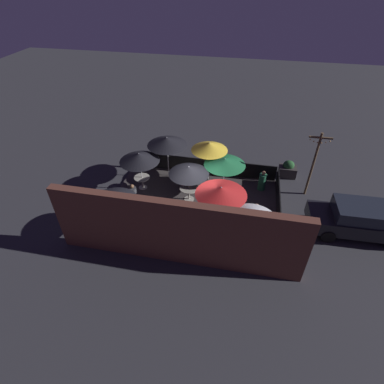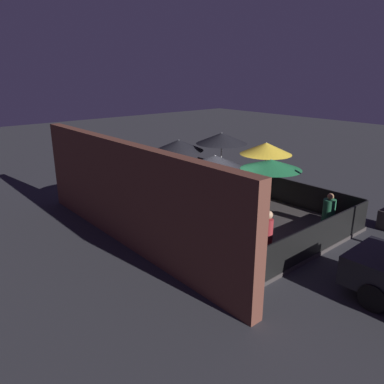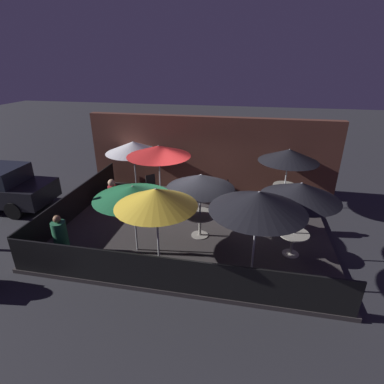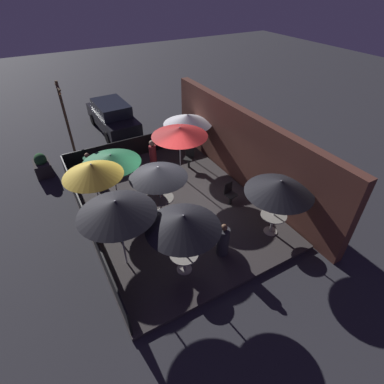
{
  "view_description": "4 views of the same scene",
  "coord_description": "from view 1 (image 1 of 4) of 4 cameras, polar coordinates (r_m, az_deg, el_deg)",
  "views": [
    {
      "loc": [
        -2.26,
        11.46,
        10.19
      ],
      "look_at": [
        0.02,
        0.08,
        1.1
      ],
      "focal_mm": 28.0,
      "sensor_mm": 36.0,
      "label": 1
    },
    {
      "loc": [
        -9.25,
        8.74,
        5.06
      ],
      "look_at": [
        0.4,
        0.49,
        0.96
      ],
      "focal_mm": 35.0,
      "sensor_mm": 36.0,
      "label": 2
    },
    {
      "loc": [
        1.64,
        -8.53,
        5.19
      ],
      "look_at": [
        -0.08,
        0.14,
        1.3
      ],
      "focal_mm": 28.0,
      "sensor_mm": 36.0,
      "label": 3
    },
    {
      "loc": [
        8.26,
        -3.69,
        7.5
      ],
      "look_at": [
        0.98,
        0.41,
        1.21
      ],
      "focal_mm": 28.0,
      "sensor_mm": 36.0,
      "label": 4
    }
  ],
  "objects": [
    {
      "name": "patio_umbrella_7",
      "position": [
        15.51,
        6.27,
        5.76
      ],
      "size": [
        2.16,
        2.16,
        2.02
      ],
      "color": "#B2B2B7",
      "rests_on": "patio_deck"
    },
    {
      "name": "patio_umbrella_6",
      "position": [
        12.23,
        11.44,
        -4.67
      ],
      "size": [
        2.21,
        2.21,
        2.15
      ],
      "color": "#B2B2B7",
      "rests_on": "patio_deck"
    },
    {
      "name": "patio_umbrella_4",
      "position": [
        16.16,
        3.36,
        8.67
      ],
      "size": [
        1.98,
        1.98,
        2.38
      ],
      "color": "#B2B2B7",
      "rests_on": "patio_deck"
    },
    {
      "name": "fence_side_left",
      "position": [
        15.08,
        16.19,
        -3.29
      ],
      "size": [
        0.05,
        6.13,
        0.95
      ],
      "color": "black",
      "rests_on": "patio_deck"
    },
    {
      "name": "patio_chair_1",
      "position": [
        13.85,
        -5.82,
        -5.95
      ],
      "size": [
        0.46,
        0.46,
        0.91
      ],
      "rotation": [
        0.0,
        0.0,
        0.18
      ],
      "color": "black",
      "rests_on": "patio_deck"
    },
    {
      "name": "building_wall",
      "position": [
        12.01,
        -3.03,
        -7.78
      ],
      "size": [
        10.18,
        0.36,
        3.17
      ],
      "color": "brown",
      "rests_on": "ground_plane"
    },
    {
      "name": "patio_umbrella_2",
      "position": [
        14.76,
        -0.61,
        4.18
      ],
      "size": [
        2.02,
        2.02,
        2.05
      ],
      "color": "#B2B2B7",
      "rests_on": "patio_deck"
    },
    {
      "name": "dining_table_1",
      "position": [
        14.15,
        -14.06,
        -5.34
      ],
      "size": [
        0.87,
        0.87,
        0.77
      ],
      "color": "#9E998E",
      "rests_on": "patio_deck"
    },
    {
      "name": "fence_front",
      "position": [
        17.6,
        2.12,
        5.0
      ],
      "size": [
        8.38,
        0.05,
        0.95
      ],
      "color": "black",
      "rests_on": "patio_deck"
    },
    {
      "name": "patio_chair_0",
      "position": [
        13.47,
        7.25,
        -7.62
      ],
      "size": [
        0.57,
        0.57,
        0.92
      ],
      "rotation": [
        0.0,
        0.0,
        -0.81
      ],
      "color": "black",
      "rests_on": "patio_deck"
    },
    {
      "name": "patio_umbrella_5",
      "position": [
        12.95,
        5.58,
        0.21
      ],
      "size": [
        2.28,
        2.28,
        2.35
      ],
      "color": "#B2B2B7",
      "rests_on": "patio_deck"
    },
    {
      "name": "dining_table_2",
      "position": [
        15.48,
        -0.58,
        0.37
      ],
      "size": [
        0.97,
        0.97,
        0.75
      ],
      "color": "#9E998E",
      "rests_on": "patio_deck"
    },
    {
      "name": "parked_car_0",
      "position": [
        15.62,
        29.37,
        -4.57
      ],
      "size": [
        4.53,
        1.89,
        1.62
      ],
      "rotation": [
        0.0,
        0.0,
        0.03
      ],
      "color": "black",
      "rests_on": "ground_plane"
    },
    {
      "name": "dining_table_0",
      "position": [
        16.55,
        -9.49,
        2.38
      ],
      "size": [
        0.85,
        0.85,
        0.7
      ],
      "color": "#9E998E",
      "rests_on": "patio_deck"
    },
    {
      "name": "patio_umbrella_0",
      "position": [
        15.78,
        -10.02,
        6.56
      ],
      "size": [
        2.1,
        2.1,
        2.2
      ],
      "color": "#B2B2B7",
      "rests_on": "patio_deck"
    },
    {
      "name": "planter_box",
      "position": [
        18.41,
        17.76,
        4.11
      ],
      "size": [
        0.99,
        0.69,
        1.03
      ],
      "color": "#332D2D",
      "rests_on": "ground_plane"
    },
    {
      "name": "ground_plane",
      "position": [
        15.5,
        0.14,
        -3.03
      ],
      "size": [
        60.0,
        60.0,
        0.0
      ],
      "primitive_type": "plane",
      "color": "#2D2D33"
    },
    {
      "name": "light_post",
      "position": [
        16.42,
        22.19,
        5.35
      ],
      "size": [
        1.1,
        0.12,
        3.67
      ],
      "color": "brown",
      "rests_on": "ground_plane"
    },
    {
      "name": "patio_umbrella_1",
      "position": [
        13.3,
        -14.92,
        -1.2
      ],
      "size": [
        2.18,
        2.18,
        2.16
      ],
      "color": "#B2B2B7",
      "rests_on": "patio_deck"
    },
    {
      "name": "patron_2",
      "position": [
        15.55,
        -11.12,
        -0.62
      ],
      "size": [
        0.53,
        0.53,
        1.21
      ],
      "rotation": [
        0.0,
        0.0,
        1.06
      ],
      "color": "#333338",
      "rests_on": "patio_deck"
    },
    {
      "name": "patron_0",
      "position": [
        16.68,
        13.24,
        1.97
      ],
      "size": [
        0.5,
        0.5,
        1.18
      ],
      "rotation": [
        0.0,
        0.0,
        4.45
      ],
      "color": "#236642",
      "rests_on": "patio_deck"
    },
    {
      "name": "patio_deck",
      "position": [
        15.46,
        0.14,
        -2.86
      ],
      "size": [
        8.58,
        6.33,
        0.12
      ],
      "color": "#383333",
      "rests_on": "ground_plane"
    },
    {
      "name": "patron_1",
      "position": [
        14.43,
        11.93,
        -4.22
      ],
      "size": [
        0.38,
        0.38,
        1.19
      ],
      "rotation": [
        0.0,
        0.0,
        1.39
      ],
      "color": "maroon",
      "rests_on": "patio_deck"
    },
    {
      "name": "patio_umbrella_3",
      "position": [
        16.5,
        -4.79,
        9.62
      ],
      "size": [
        2.18,
        2.18,
        2.48
      ],
      "color": "#B2B2B7",
      "rests_on": "patio_deck"
    }
  ]
}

